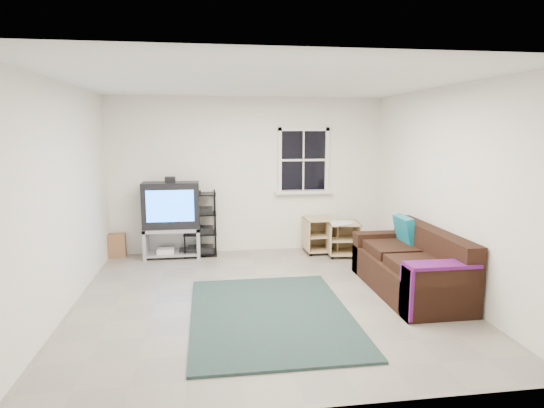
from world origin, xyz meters
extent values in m
plane|color=gray|center=(0.00, 0.00, 0.00)|extent=(4.60, 4.60, 0.00)
plane|color=white|center=(0.00, 0.00, 2.60)|extent=(4.60, 4.60, 0.00)
plane|color=white|center=(0.00, 2.30, 1.30)|extent=(4.60, 0.00, 4.60)
plane|color=white|center=(0.00, -2.30, 1.30)|extent=(4.60, 0.00, 4.60)
plane|color=white|center=(-2.30, 0.00, 1.30)|extent=(0.00, 4.60, 4.60)
plane|color=white|center=(2.30, 0.00, 1.30)|extent=(0.00, 4.60, 4.60)
cube|color=black|center=(0.95, 2.28, 1.55)|extent=(0.80, 0.01, 1.02)
cube|color=silver|center=(0.95, 2.26, 2.07)|extent=(0.88, 0.06, 0.06)
cube|color=silver|center=(0.95, 2.25, 1.00)|extent=(0.98, 0.14, 0.05)
cube|color=silver|center=(0.54, 2.26, 1.55)|extent=(0.06, 0.06, 1.10)
cube|color=silver|center=(1.36, 2.26, 1.55)|extent=(0.06, 0.06, 1.10)
cube|color=silver|center=(0.95, 2.27, 1.55)|extent=(0.78, 0.04, 0.04)
cube|color=#9F9FA7|center=(-1.27, 2.05, 0.47)|extent=(0.90, 0.45, 0.05)
cube|color=#9F9FA7|center=(-1.69, 2.05, 0.25)|extent=(0.05, 0.45, 0.49)
cube|color=#9F9FA7|center=(-0.85, 2.05, 0.25)|extent=(0.05, 0.45, 0.49)
cube|color=#9F9FA7|center=(-1.27, 2.05, 0.06)|extent=(0.79, 0.41, 0.04)
cube|color=#9F9FA7|center=(-1.27, 2.25, 0.25)|extent=(0.90, 0.04, 0.49)
cube|color=silver|center=(-1.38, 2.01, 0.12)|extent=(0.27, 0.22, 0.07)
cube|color=black|center=(-1.07, 2.05, 0.11)|extent=(0.18, 0.16, 0.05)
cube|color=black|center=(-1.27, 2.05, 0.86)|extent=(0.90, 0.38, 0.74)
cube|color=blue|center=(-1.27, 1.85, 0.88)|extent=(0.74, 0.01, 0.50)
cube|color=black|center=(-1.27, 2.05, 1.27)|extent=(0.16, 0.12, 0.09)
cylinder|color=black|center=(-1.06, 1.91, 0.54)|extent=(0.02, 0.02, 1.07)
cylinder|color=black|center=(-0.57, 1.91, 0.54)|extent=(0.02, 0.02, 1.07)
cylinder|color=black|center=(-1.06, 2.26, 0.54)|extent=(0.02, 0.02, 1.07)
cylinder|color=black|center=(-0.57, 2.26, 0.54)|extent=(0.02, 0.02, 1.07)
cube|color=black|center=(-0.82, 2.08, 0.05)|extent=(0.54, 0.39, 0.02)
cube|color=black|center=(-0.82, 2.08, 0.10)|extent=(0.42, 0.31, 0.09)
cube|color=black|center=(-0.82, 2.08, 0.37)|extent=(0.54, 0.39, 0.02)
cube|color=black|center=(-0.82, 2.08, 0.43)|extent=(0.42, 0.31, 0.09)
cube|color=black|center=(-0.82, 2.08, 0.70)|extent=(0.54, 0.39, 0.02)
cube|color=black|center=(-0.82, 2.08, 0.75)|extent=(0.42, 0.31, 0.09)
cube|color=black|center=(-0.82, 2.08, 1.03)|extent=(0.54, 0.39, 0.02)
cube|color=tan|center=(1.18, 1.97, 0.58)|extent=(0.52, 0.52, 0.02)
cube|color=tan|center=(1.18, 1.97, 0.06)|extent=(0.52, 0.52, 0.02)
cube|color=tan|center=(0.94, 1.96, 0.32)|extent=(0.03, 0.50, 0.54)
cube|color=tan|center=(1.42, 1.97, 0.32)|extent=(0.03, 0.50, 0.54)
cube|color=tan|center=(1.17, 2.21, 0.32)|extent=(0.46, 0.03, 0.54)
cube|color=tan|center=(1.18, 1.97, 0.30)|extent=(0.47, 0.49, 0.02)
cylinder|color=black|center=(0.98, 1.76, 0.03)|extent=(0.05, 0.05, 0.05)
cylinder|color=black|center=(1.38, 2.17, 0.03)|extent=(0.05, 0.05, 0.05)
cube|color=tan|center=(1.51, 1.71, 0.55)|extent=(0.56, 0.56, 0.02)
cube|color=tan|center=(1.51, 1.71, 0.06)|extent=(0.56, 0.56, 0.02)
cube|color=tan|center=(1.27, 1.74, 0.31)|extent=(0.08, 0.51, 0.51)
cube|color=tan|center=(1.75, 1.69, 0.31)|extent=(0.08, 0.51, 0.51)
cube|color=tan|center=(1.54, 1.95, 0.31)|extent=(0.46, 0.07, 0.51)
cube|color=tan|center=(1.51, 1.71, 0.29)|extent=(0.51, 0.53, 0.02)
cylinder|color=black|center=(1.29, 1.54, 0.03)|extent=(0.05, 0.05, 0.05)
cylinder|color=black|center=(1.73, 1.89, 0.03)|extent=(0.05, 0.05, 0.05)
cylinder|color=silver|center=(1.45, 1.61, 0.58)|extent=(0.36, 0.36, 0.03)
cube|color=black|center=(1.84, -0.04, 0.20)|extent=(0.86, 1.91, 0.40)
cube|color=black|center=(2.16, -0.04, 0.61)|extent=(0.23, 1.91, 0.41)
cube|color=black|center=(1.84, 0.80, 0.30)|extent=(0.86, 0.23, 0.59)
cube|color=black|center=(1.84, -0.88, 0.30)|extent=(0.86, 0.23, 0.59)
cube|color=black|center=(1.76, -0.42, 0.46)|extent=(0.57, 0.69, 0.12)
cube|color=black|center=(1.76, 0.34, 0.46)|extent=(0.57, 0.69, 0.12)
cube|color=teal|center=(2.01, 0.49, 0.69)|extent=(0.19, 0.46, 0.40)
cube|color=#0D1396|center=(1.82, -0.88, 0.61)|extent=(0.79, 0.29, 0.04)
cube|color=#0D1396|center=(1.43, -0.88, 0.32)|extent=(0.04, 0.29, 0.56)
cube|color=black|center=(-0.01, -0.55, 0.01)|extent=(1.77, 2.43, 0.03)
cube|color=brown|center=(-2.17, 2.17, 0.19)|extent=(0.28, 0.19, 0.39)
camera|label=1|loc=(-0.69, -5.33, 2.06)|focal=30.00mm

